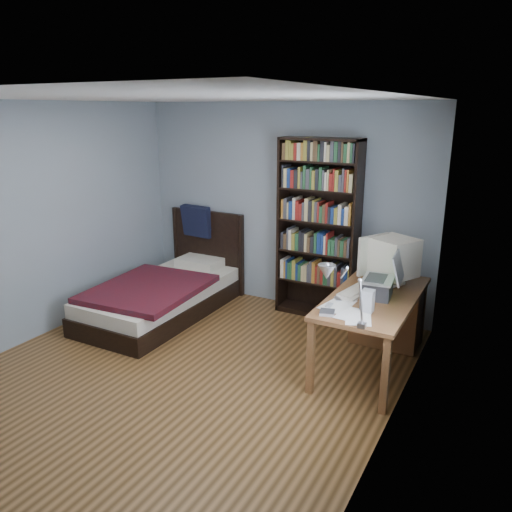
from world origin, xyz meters
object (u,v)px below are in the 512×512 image
desk (384,311)px  crt_monitor (391,258)px  desk_lamp (333,278)px  laptop (380,285)px  speaker (368,301)px  soda_can (372,280)px  bookshelf (318,230)px  keyboard (357,292)px  bed (166,292)px

desk → crt_monitor: (0.04, -0.03, 0.58)m
desk → desk_lamp: 1.78m
laptop → speaker: (0.00, -0.39, -0.02)m
desk_lamp → soda_can: size_ratio=5.77×
desk → bookshelf: (-0.95, 0.51, 0.64)m
desk_lamp → keyboard: (-0.15, 1.11, -0.50)m
keyboard → speaker: 0.45m
desk_lamp → speaker: (0.07, 0.72, -0.42)m
crt_monitor → soda_can: size_ratio=5.14×
desk → laptop: (0.05, -0.46, 0.44)m
laptop → desk: bearing=96.6°
crt_monitor → keyboard: size_ratio=1.24×
crt_monitor → soda_can: crt_monitor is taller
desk → bed: bed is taller
bed → speaker: bearing=-11.7°
keyboard → bookshelf: size_ratio=0.22×
desk_lamp → bed: 3.05m
speaker → soda_can: 0.68m
desk_lamp → speaker: 0.84m
bed → bookshelf: bearing=26.2°
desk → crt_monitor: size_ratio=2.75×
keyboard → speaker: bearing=-50.1°
desk → keyboard: size_ratio=3.42×
laptop → desk_lamp: (-0.06, -1.11, 0.39)m
desk → bed: size_ratio=0.73×
laptop → desk_lamp: 1.18m
bookshelf → speaker: bearing=-53.4°
crt_monitor → bookshelf: size_ratio=0.27×
crt_monitor → desk_lamp: (-0.05, -1.55, 0.24)m
soda_can → crt_monitor: bearing=48.9°
crt_monitor → bookshelf: bookshelf is taller
speaker → bookshelf: 1.71m
keyboard → bookshelf: bearing=139.7°
desk → keyboard: bearing=-109.5°
desk_lamp → bed: bearing=153.8°
speaker → bookshelf: bearing=126.3°
desk_lamp → bookshelf: bookshelf is taller
desk → laptop: 0.64m
bookshelf → bed: (-1.64, -0.81, -0.81)m
laptop → speaker: 0.39m
crt_monitor → soda_can: (-0.14, -0.16, -0.21)m
speaker → bed: bearing=168.0°
bookshelf → keyboard: bearing=-50.8°
desk → crt_monitor: crt_monitor is taller
laptop → bed: laptop is taller
laptop → speaker: size_ratio=2.23×
desk → bookshelf: bookshelf is taller
laptop → crt_monitor: bearing=92.3°
desk → soda_can: soda_can is taller
laptop → keyboard: (-0.22, 0.00, -0.10)m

